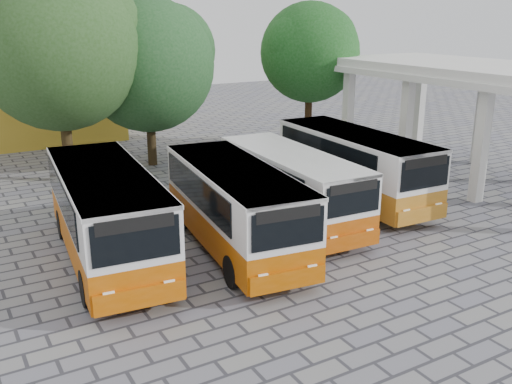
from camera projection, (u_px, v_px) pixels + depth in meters
ground at (359, 253)px, 18.92m from camera, size 90.00×90.00×0.00m
terminal_shelter at (488, 76)px, 25.78m from camera, size 6.80×15.80×5.40m
bus_far_left at (106, 210)px, 17.81m from camera, size 3.31×8.52×3.00m
bus_centre_left at (235, 203)px, 18.74m from camera, size 3.37×8.20×2.87m
bus_centre_right at (291, 183)px, 21.18m from camera, size 2.67×7.68×2.73m
bus_far_right at (354, 162)px, 23.66m from camera, size 2.83×8.26×2.94m
tree_left at (59, 43)px, 25.35m from camera, size 7.65×7.29×9.73m
tree_middle at (148, 60)px, 28.48m from camera, size 7.04×6.71×8.50m
tree_right at (311, 49)px, 31.97m from camera, size 5.85×5.57×8.30m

